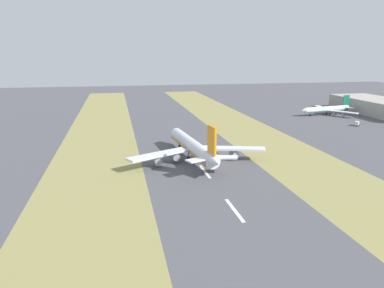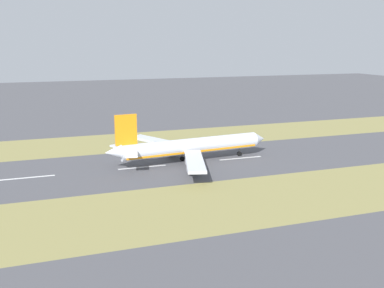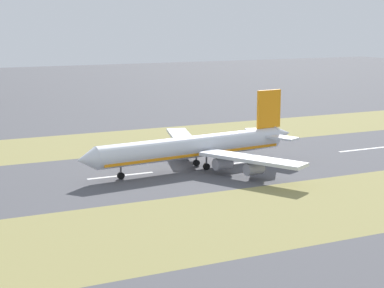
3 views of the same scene
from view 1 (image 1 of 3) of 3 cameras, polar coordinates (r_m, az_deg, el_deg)
ground_plane at (r=177.64m, az=0.22°, el=-1.91°), size 800.00×800.00×0.00m
grass_median_west at (r=174.50m, az=-14.42°, el=-2.64°), size 40.00×600.00×0.01m
grass_median_east at (r=191.60m, az=13.52°, el=-1.13°), size 40.00×600.00×0.01m
centreline_dash_near at (r=119.68m, az=6.50°, el=-9.97°), size 1.20×18.00×0.01m
centreline_dash_mid at (r=155.70m, az=1.98°, el=-4.19°), size 1.20×18.00×0.01m
centreline_dash_far at (r=193.29m, az=-0.78°, el=-0.61°), size 1.20×18.00×0.01m
airplane_main_jet at (r=170.76m, az=0.19°, el=-0.46°), size 63.79×67.21×20.20m
terminal_building at (r=339.50m, az=26.43°, el=5.18°), size 36.00×84.08×11.50m
airplane_parked_apron at (r=315.59m, az=20.02°, el=5.00°), size 49.19×46.41×14.85m
service_truck at (r=275.44m, az=23.87°, el=2.90°), size 5.79×5.81×3.10m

